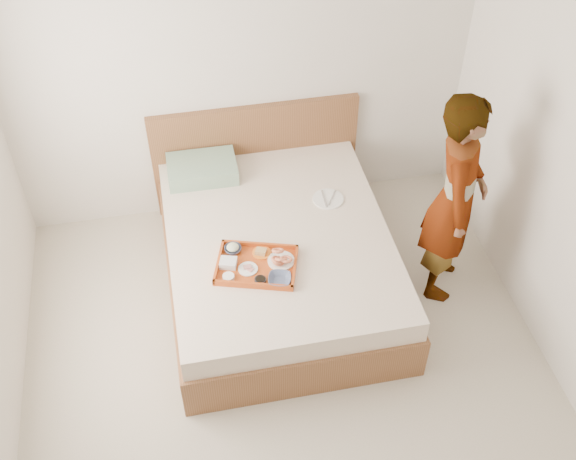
% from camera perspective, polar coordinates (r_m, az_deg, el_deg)
% --- Properties ---
extents(ground, '(3.50, 4.00, 0.01)m').
position_cam_1_polar(ground, '(4.71, 0.56, -13.49)').
color(ground, beige).
rests_on(ground, ground).
extents(ceiling, '(3.50, 4.00, 0.01)m').
position_cam_1_polar(ceiling, '(2.88, 0.93, 15.45)').
color(ceiling, white).
rests_on(ceiling, ground).
extents(wall_back, '(3.50, 0.01, 2.60)m').
position_cam_1_polar(wall_back, '(5.24, -3.94, 13.23)').
color(wall_back, silver).
rests_on(wall_back, ground).
extents(bed, '(1.65, 2.00, 0.53)m').
position_cam_1_polar(bed, '(5.12, -0.77, -2.41)').
color(bed, brown).
rests_on(bed, ground).
extents(headboard, '(1.65, 0.06, 0.95)m').
position_cam_1_polar(headboard, '(5.69, -2.64, 6.03)').
color(headboard, brown).
rests_on(headboard, ground).
extents(pillow, '(0.53, 0.36, 0.13)m').
position_cam_1_polar(pillow, '(5.41, -7.00, 4.95)').
color(pillow, gray).
rests_on(pillow, bed).
extents(tray, '(0.62, 0.52, 0.05)m').
position_cam_1_polar(tray, '(4.69, -2.57, -2.85)').
color(tray, '#B9491A').
rests_on(tray, bed).
extents(prawn_plate, '(0.23, 0.23, 0.01)m').
position_cam_1_polar(prawn_plate, '(4.72, -0.56, -2.52)').
color(prawn_plate, white).
rests_on(prawn_plate, tray).
extents(navy_bowl_big, '(0.19, 0.19, 0.04)m').
position_cam_1_polar(navy_bowl_big, '(4.59, -0.68, -4.03)').
color(navy_bowl_big, '#121F40').
rests_on(navy_bowl_big, tray).
extents(sauce_dish, '(0.10, 0.10, 0.03)m').
position_cam_1_polar(sauce_dish, '(4.59, -2.26, -4.12)').
color(sauce_dish, black).
rests_on(sauce_dish, tray).
extents(meat_plate, '(0.16, 0.16, 0.01)m').
position_cam_1_polar(meat_plate, '(4.68, -3.28, -3.19)').
color(meat_plate, white).
rests_on(meat_plate, tray).
extents(bread_plate, '(0.16, 0.16, 0.01)m').
position_cam_1_polar(bread_plate, '(4.78, -2.15, -1.86)').
color(bread_plate, orange).
rests_on(bread_plate, tray).
extents(salad_bowl, '(0.15, 0.15, 0.04)m').
position_cam_1_polar(salad_bowl, '(4.79, -4.50, -1.57)').
color(salad_bowl, '#121F40').
rests_on(salad_bowl, tray).
extents(plastic_tub, '(0.13, 0.12, 0.05)m').
position_cam_1_polar(plastic_tub, '(4.70, -4.87, -2.68)').
color(plastic_tub, silver).
rests_on(plastic_tub, tray).
extents(cheese_round, '(0.10, 0.10, 0.03)m').
position_cam_1_polar(cheese_round, '(4.63, -4.86, -3.83)').
color(cheese_round, white).
rests_on(cheese_round, tray).
extents(dinner_plate, '(0.29, 0.29, 0.01)m').
position_cam_1_polar(dinner_plate, '(5.20, 3.28, 2.53)').
color(dinner_plate, white).
rests_on(dinner_plate, bed).
extents(person, '(0.61, 0.71, 1.64)m').
position_cam_1_polar(person, '(4.89, 13.44, 2.45)').
color(person, white).
rests_on(person, ground).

